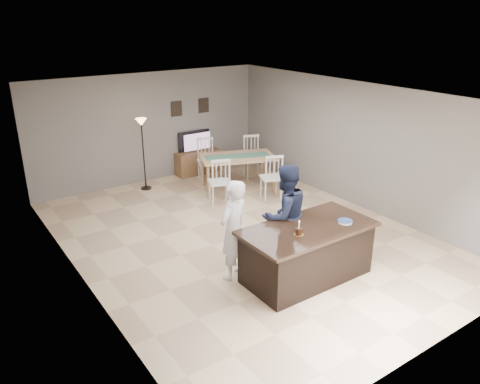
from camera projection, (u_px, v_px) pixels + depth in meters
floor at (242, 236)px, 9.01m from camera, size 8.00×8.00×0.00m
room_shell at (242, 152)px, 8.40m from camera, size 8.00×8.00×8.00m
kitchen_island at (307, 252)px, 7.47m from camera, size 2.15×1.10×0.90m
tv_console at (198, 162)px, 12.43m from camera, size 1.20×0.40×0.60m
television at (196, 141)px, 12.28m from camera, size 0.91×0.12×0.53m
tv_screen_glow at (197, 142)px, 12.21m from camera, size 0.78×0.00×0.78m
picture_frames at (190, 107)px, 12.04m from camera, size 1.10×0.02×0.38m
doorway at (141, 279)px, 5.20m from camera, size 0.00×2.10×2.65m
woman at (233, 230)px, 7.35m from camera, size 0.71×0.59×1.66m
man at (285, 215)px, 7.76m from camera, size 0.89×0.70×1.77m
birthday_cake at (299, 231)px, 7.03m from camera, size 0.15×0.15×0.23m
plate_stack at (345, 221)px, 7.45m from camera, size 0.24×0.24×0.04m
dining_table at (237, 162)px, 11.18m from camera, size 2.26×2.44×1.07m
floor_lamp at (142, 135)px, 10.94m from camera, size 0.26×0.26×1.74m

